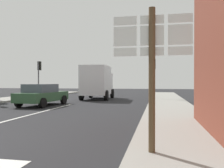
% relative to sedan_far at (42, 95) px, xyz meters
% --- Properties ---
extents(ground_plane, '(80.00, 80.00, 0.00)m').
position_rel_sedan_far_xyz_m(ground_plane, '(1.57, -0.58, -0.76)').
color(ground_plane, '#232326').
extents(sidewalk_right, '(2.85, 44.00, 0.14)m').
position_rel_sedan_far_xyz_m(sidewalk_right, '(8.49, -2.58, -0.69)').
color(sidewalk_right, gray).
rests_on(sidewalk_right, ground).
extents(lane_centre_stripe, '(0.16, 12.00, 0.01)m').
position_rel_sedan_far_xyz_m(lane_centre_stripe, '(1.57, -4.58, -0.75)').
color(lane_centre_stripe, silver).
rests_on(lane_centre_stripe, ground).
extents(sedan_far, '(2.28, 4.35, 1.47)m').
position_rel_sedan_far_xyz_m(sedan_far, '(0.00, 0.00, 0.00)').
color(sedan_far, '#2D5133').
rests_on(sedan_far, ground).
extents(delivery_truck, '(2.63, 5.07, 3.05)m').
position_rel_sedan_far_xyz_m(delivery_truck, '(2.18, 6.54, 0.89)').
color(delivery_truck, silver).
rests_on(delivery_truck, ground).
extents(route_sign_post, '(1.66, 0.14, 3.20)m').
position_rel_sedan_far_xyz_m(route_sign_post, '(7.60, -9.80, 1.24)').
color(route_sign_post, brown).
rests_on(route_sign_post, ground).
extents(traffic_light_far_left, '(0.30, 0.49, 3.71)m').
position_rel_sedan_far_xyz_m(traffic_light_far_left, '(-4.23, 7.56, 1.99)').
color(traffic_light_far_left, '#47474C').
rests_on(traffic_light_far_left, ground).
extents(traffic_light_far_right, '(0.30, 0.49, 3.65)m').
position_rel_sedan_far_xyz_m(traffic_light_far_right, '(7.36, 6.60, 1.94)').
color(traffic_light_far_right, '#47474C').
rests_on(traffic_light_far_right, ground).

